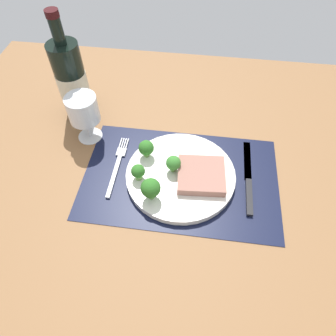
% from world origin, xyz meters
% --- Properties ---
extents(ground_plane, '(1.40, 1.10, 0.03)m').
position_xyz_m(ground_plane, '(0.00, 0.00, -0.01)').
color(ground_plane, brown).
extents(placemat, '(0.48, 0.30, 0.00)m').
position_xyz_m(placemat, '(0.00, 0.00, 0.00)').
color(placemat, black).
rests_on(placemat, ground_plane).
extents(plate, '(0.27, 0.27, 0.02)m').
position_xyz_m(plate, '(0.00, 0.00, 0.01)').
color(plate, silver).
rests_on(plate, placemat).
extents(steak, '(0.12, 0.11, 0.02)m').
position_xyz_m(steak, '(0.05, -0.01, 0.03)').
color(steak, '#9E6B5B').
rests_on(steak, plate).
extents(broccoli_front_edge, '(0.03, 0.03, 0.04)m').
position_xyz_m(broccoli_front_edge, '(-0.10, -0.03, 0.04)').
color(broccoli_front_edge, '#6B994C').
rests_on(broccoli_front_edge, plate).
extents(broccoli_center, '(0.05, 0.05, 0.06)m').
position_xyz_m(broccoli_center, '(-0.06, -0.08, 0.06)').
color(broccoli_center, '#5B8942').
rests_on(broccoli_center, plate).
extents(broccoli_near_steak, '(0.04, 0.04, 0.05)m').
position_xyz_m(broccoli_near_steak, '(-0.09, 0.04, 0.05)').
color(broccoli_near_steak, '#6B994C').
rests_on(broccoli_near_steak, plate).
extents(broccoli_near_fork, '(0.04, 0.04, 0.05)m').
position_xyz_m(broccoli_near_fork, '(-0.02, 0.01, 0.05)').
color(broccoli_near_fork, '#6B994C').
rests_on(broccoli_near_fork, plate).
extents(fork, '(0.02, 0.19, 0.01)m').
position_xyz_m(fork, '(-0.16, 0.01, 0.01)').
color(fork, silver).
rests_on(fork, placemat).
extents(knife, '(0.02, 0.23, 0.01)m').
position_xyz_m(knife, '(0.17, 0.01, 0.01)').
color(knife, black).
rests_on(knife, placemat).
extents(wine_bottle, '(0.08, 0.08, 0.30)m').
position_xyz_m(wine_bottle, '(-0.32, 0.20, 0.11)').
color(wine_bottle, black).
rests_on(wine_bottle, ground_plane).
extents(wine_glass, '(0.08, 0.08, 0.13)m').
position_xyz_m(wine_glass, '(-0.26, 0.11, 0.09)').
color(wine_glass, silver).
rests_on(wine_glass, ground_plane).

